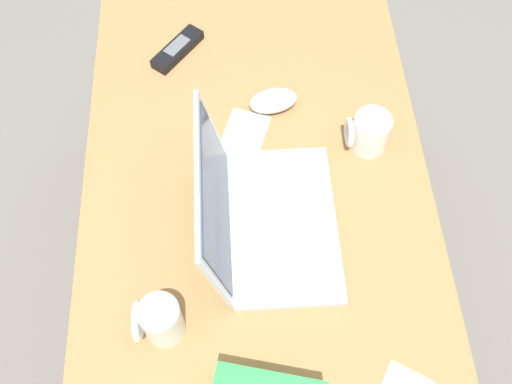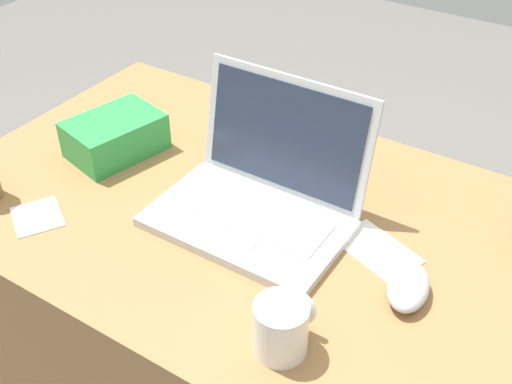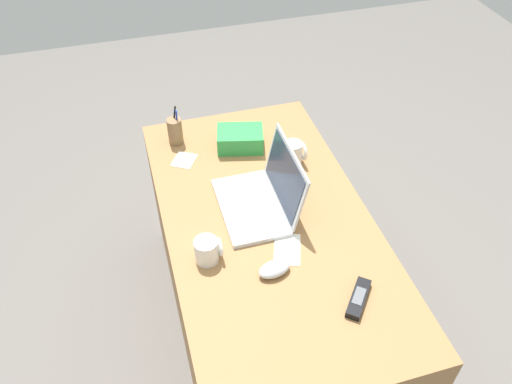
% 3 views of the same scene
% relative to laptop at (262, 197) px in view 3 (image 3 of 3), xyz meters
% --- Properties ---
extents(ground_plane, '(6.00, 6.00, 0.00)m').
position_rel_laptop_xyz_m(ground_plane, '(0.07, 0.00, -0.77)').
color(ground_plane, slate).
extents(desk, '(1.37, 0.73, 0.72)m').
position_rel_laptop_xyz_m(desk, '(0.07, 0.00, -0.41)').
color(desk, '#9E7042').
rests_on(desk, ground).
extents(laptop, '(0.35, 0.26, 0.24)m').
position_rel_laptop_xyz_m(laptop, '(0.00, 0.00, 0.00)').
color(laptop, silver).
rests_on(laptop, desk).
extents(computer_mouse, '(0.09, 0.12, 0.04)m').
position_rel_laptop_xyz_m(computer_mouse, '(0.31, -0.05, -0.03)').
color(computer_mouse, silver).
rests_on(computer_mouse, desk).
extents(coffee_mug_white, '(0.07, 0.08, 0.10)m').
position_rel_laptop_xyz_m(coffee_mug_white, '(-0.20, 0.19, 0.00)').
color(coffee_mug_white, white).
rests_on(coffee_mug_white, desk).
extents(coffee_mug_tall, '(0.08, 0.09, 0.09)m').
position_rel_laptop_xyz_m(coffee_mug_tall, '(0.19, -0.24, -0.01)').
color(coffee_mug_tall, white).
rests_on(coffee_mug_tall, desk).
extents(cordless_phone, '(0.14, 0.13, 0.03)m').
position_rel_laptop_xyz_m(cordless_phone, '(0.48, 0.17, -0.04)').
color(cordless_phone, black).
rests_on(cordless_phone, desk).
extents(pen_holder, '(0.06, 0.06, 0.17)m').
position_rel_laptop_xyz_m(pen_holder, '(-0.47, -0.24, 0.01)').
color(pen_holder, olive).
rests_on(pen_holder, desk).
extents(snack_bag, '(0.17, 0.21, 0.08)m').
position_rel_laptop_xyz_m(snack_bag, '(-0.37, 0.02, -0.01)').
color(snack_bag, green).
rests_on(snack_bag, desk).
extents(paper_note_near_laptop, '(0.16, 0.13, 0.00)m').
position_rel_laptop_xyz_m(paper_note_near_laptop, '(0.22, 0.02, -0.05)').
color(paper_note_near_laptop, white).
rests_on(paper_note_near_laptop, desk).
extents(paper_note_left, '(0.12, 0.12, 0.00)m').
position_rel_laptop_xyz_m(paper_note_left, '(-0.34, -0.23, -0.05)').
color(paper_note_left, white).
rests_on(paper_note_left, desk).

